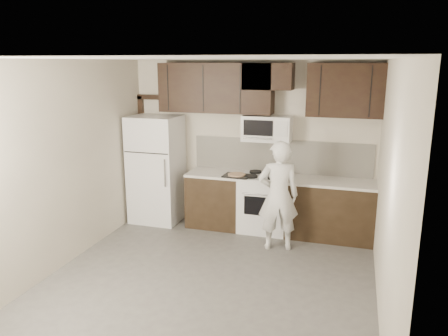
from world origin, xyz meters
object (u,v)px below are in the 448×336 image
at_px(stove, 264,203).
at_px(microwave, 267,128).
at_px(refrigerator, 157,169).
at_px(person, 278,196).

bearing_deg(stove, microwave, 90.10).
xyz_separation_m(microwave, refrigerator, (-1.85, -0.17, -0.75)).
xyz_separation_m(stove, person, (0.34, -0.64, 0.34)).
relative_size(stove, microwave, 1.24).
bearing_deg(microwave, person, -65.97).
distance_m(microwave, refrigerator, 2.00).
bearing_deg(stove, refrigerator, -178.49).
distance_m(stove, person, 0.80).
relative_size(microwave, refrigerator, 0.42).
xyz_separation_m(stove, refrigerator, (-1.85, -0.05, 0.44)).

